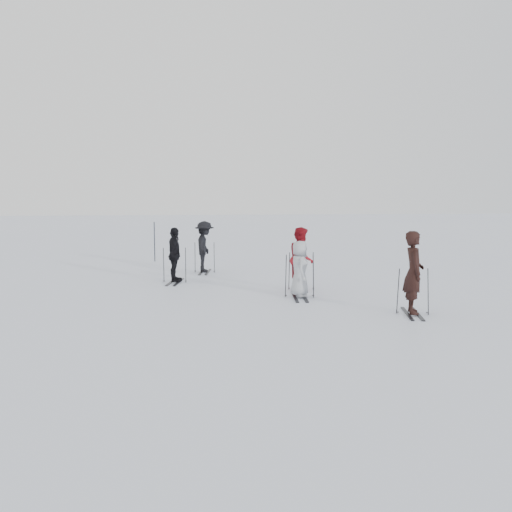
# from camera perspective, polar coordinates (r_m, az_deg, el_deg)

# --- Properties ---
(ground) EXTENTS (120.00, 120.00, 0.00)m
(ground) POSITION_cam_1_polar(r_m,az_deg,el_deg) (16.90, 0.39, -3.75)
(ground) COLOR silver
(ground) RESTS_ON ground
(skier_near_dark) EXTENTS (0.63, 0.82, 2.02)m
(skier_near_dark) POSITION_cam_1_polar(r_m,az_deg,el_deg) (14.38, 15.48, -1.70)
(skier_near_dark) COLOR black
(skier_near_dark) RESTS_ON ground
(skier_red) EXTENTS (0.90, 1.06, 1.90)m
(skier_red) POSITION_cam_1_polar(r_m,az_deg,el_deg) (17.41, 4.56, -0.32)
(skier_red) COLOR maroon
(skier_red) RESTS_ON ground
(skier_grey) EXTENTS (0.58, 0.82, 1.59)m
(skier_grey) POSITION_cam_1_polar(r_m,az_deg,el_deg) (16.19, 4.39, -1.38)
(skier_grey) COLOR #A8ACB2
(skier_grey) RESTS_ON ground
(skier_uphill_left) EXTENTS (0.60, 1.11, 1.80)m
(skier_uphill_left) POSITION_cam_1_polar(r_m,az_deg,el_deg) (19.00, -8.15, 0.05)
(skier_uphill_left) COLOR black
(skier_uphill_left) RESTS_ON ground
(skier_uphill_far) EXTENTS (0.86, 1.30, 1.88)m
(skier_uphill_far) POSITION_cam_1_polar(r_m,az_deg,el_deg) (21.28, -5.17, 0.88)
(skier_uphill_far) COLOR black
(skier_uphill_far) RESTS_ON ground
(skis_near_dark) EXTENTS (1.75, 1.17, 1.17)m
(skis_near_dark) POSITION_cam_1_polar(r_m,az_deg,el_deg) (14.44, 15.43, -3.36)
(skis_near_dark) COLOR black
(skis_near_dark) RESTS_ON ground
(skis_red) EXTENTS (1.80, 1.22, 1.20)m
(skis_red) POSITION_cam_1_polar(r_m,az_deg,el_deg) (17.45, 4.55, -1.45)
(skis_red) COLOR black
(skis_red) RESTS_ON ground
(skis_grey) EXTENTS (1.83, 1.09, 1.27)m
(skis_grey) POSITION_cam_1_polar(r_m,az_deg,el_deg) (16.21, 4.38, -1.92)
(skis_grey) COLOR black
(skis_grey) RESTS_ON ground
(skis_uphill_left) EXTENTS (1.76, 1.12, 1.20)m
(skis_uphill_left) POSITION_cam_1_polar(r_m,az_deg,el_deg) (19.03, -8.14, -0.85)
(skis_uphill_left) COLOR black
(skis_uphill_left) RESTS_ON ground
(skis_uphill_far) EXTENTS (1.71, 1.07, 1.17)m
(skis_uphill_far) POSITION_cam_1_polar(r_m,az_deg,el_deg) (21.32, -5.16, -0.08)
(skis_uphill_far) COLOR black
(skis_uphill_far) RESTS_ON ground
(piste_marker) EXTENTS (0.05, 0.05, 1.71)m
(piste_marker) POSITION_cam_1_polar(r_m,az_deg,el_deg) (25.00, -10.11, 1.42)
(piste_marker) COLOR black
(piste_marker) RESTS_ON ground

